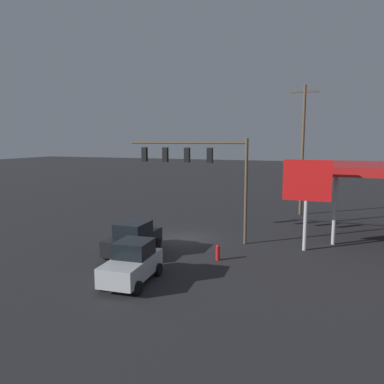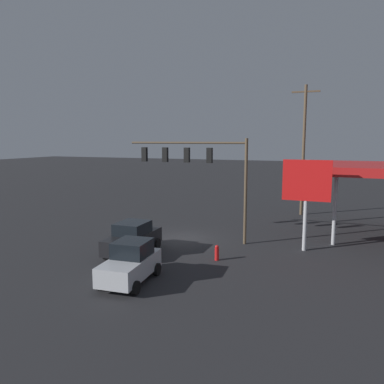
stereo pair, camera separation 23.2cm
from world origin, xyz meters
name	(u,v)px [view 1 (the left image)]	position (x,y,z in m)	size (l,w,h in m)	color
ground_plane	(182,239)	(0.00, 0.00, 0.00)	(200.00, 200.00, 0.00)	#262628
traffic_signal_assembly	(197,163)	(-0.97, -0.41, 5.22)	(8.38, 0.43, 6.86)	brown
utility_pole	(303,148)	(-6.82, -11.77, 6.05)	(2.40, 0.26, 11.51)	brown
price_sign	(307,184)	(-8.09, -0.29, 4.10)	(2.84, 0.27, 5.57)	#B7B7BC
sedan_waiting	(133,238)	(1.36, 4.18, 0.95)	(2.16, 4.45, 1.93)	black
hatchback_crossing	(132,263)	(-0.83, 8.09, 0.95)	(2.20, 3.92, 1.97)	silver
fire_hydrant	(218,253)	(-3.68, 3.49, 0.44)	(0.24, 0.24, 0.88)	red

